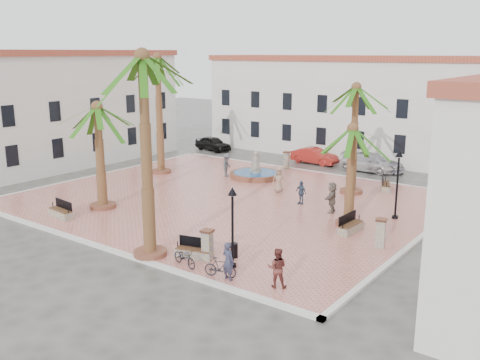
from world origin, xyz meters
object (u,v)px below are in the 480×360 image
Objects in this scene: palm_sw at (98,120)px; bollard_e at (381,233)px; car_black at (213,143)px; car_red at (315,156)px; palm_ne at (356,100)px; pedestrian_fountain_a at (279,180)px; pedestrian_east at (332,197)px; pedestrian_fountain_b at (301,192)px; litter_bin at (234,250)px; bicycle_b at (220,267)px; lamppost_s at (232,213)px; car_white at (369,164)px; bench_e at (350,227)px; lamppost_e at (398,172)px; palm_e at (352,142)px; cyclist_b at (277,268)px; palm_s at (143,77)px; bench_ne at (385,186)px; bicycle_a at (185,257)px; bollard_n at (287,160)px; bench_se at (194,252)px; bollard_se at (207,244)px; fountain at (256,174)px; cyclist_a at (228,261)px; bench_s at (61,212)px; pedestrian_north at (227,165)px.

bollard_e is (17.01, 3.72, -4.78)m from palm_sw.
car_red is at bearing -79.39° from car_black.
palm_sw is 17.04m from palm_ne.
pedestrian_fountain_a is 0.90× the size of pedestrian_east.
pedestrian_fountain_b reaches higher than car_red.
bicycle_b is (0.92, -2.22, 0.09)m from litter_bin.
lamppost_s is 23.91m from car_white.
car_black is (-22.54, 15.46, 0.28)m from bench_e.
pedestrian_fountain_b is at bearing -174.01° from lamppost_e.
palm_e is 3.41× the size of cyclist_b.
palm_s reaches higher than bench_ne.
bollard_n is at bearing 32.77° from bicycle_a.
car_white reaches higher than bench_se.
bollard_se is 1.38m from litter_bin.
fountain is 0.69× the size of palm_e.
bench_se is (-3.74, -9.08, -4.55)m from palm_e.
bicycle_a is 12.32m from pedestrian_fountain_b.
car_white is (-0.67, 12.51, -0.27)m from pedestrian_fountain_b.
cyclist_a is at bearing 173.45° from bench_e.
lamppost_e is 5.73m from bollard_e.
bollard_se is (11.45, 0.06, 0.50)m from bench_s.
bench_ne reaches higher than bicycle_b.
bench_s is at bearing -64.74° from pedestrian_east.
palm_e is at bearing -130.32° from pedestrian_north.
lamppost_e is at bearing -177.50° from bench_ne.
car_black is (-8.73, 8.87, -0.37)m from pedestrian_north.
lamppost_e is at bearing 21.71° from pedestrian_fountain_b.
car_black is at bearing 160.80° from pedestrian_fountain_b.
car_red is (-8.08, 22.59, 0.20)m from litter_bin.
palm_s is at bearing -114.31° from pedestrian_fountain_a.
cyclist_b reaches higher than bollard_e.
pedestrian_fountain_b reaches higher than bicycle_a.
lamppost_e reaches higher than pedestrian_fountain_a.
palm_ne reaches higher than cyclist_b.
lamppost_s is 2.53× the size of bollard_se.
car_red is (-8.75, 23.58, -2.03)m from lamppost_s.
pedestrian_north is (-12.28, 15.60, 0.07)m from cyclist_a.
car_white is at bearing 74.70° from bench_s.
bollard_n is 1.01× the size of bicycle_b.
litter_bin is 0.48× the size of bicycle_b.
bench_e is 1.31× the size of bollard_se.
palm_ne is 12.31m from bollard_e.
palm_sw reaches higher than pedestrian_east.
lamppost_s reaches higher than bollard_e.
car_red is (-6.90, 24.81, 0.13)m from bicycle_a.
palm_ne is 4.71× the size of bicycle_a.
bench_e is 10.21m from bench_ne.
palm_s is at bearing -119.89° from lamppost_e.
cyclist_b is 0.93× the size of pedestrian_north.
bollard_n is at bearing 142.54° from pedestrian_fountain_b.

